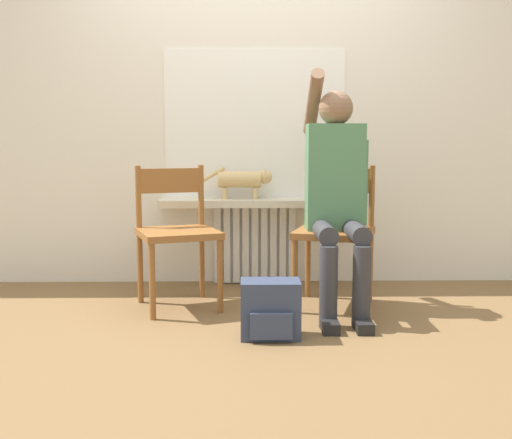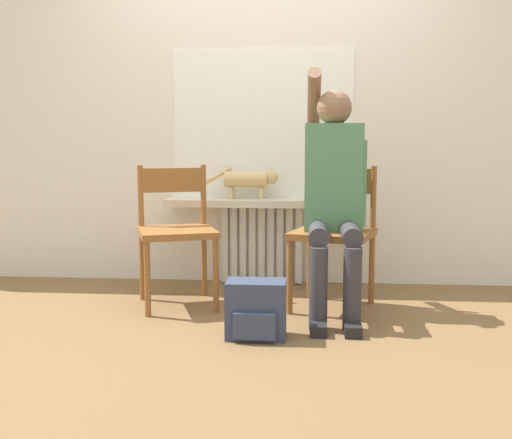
{
  "view_description": "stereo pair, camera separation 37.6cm",
  "coord_description": "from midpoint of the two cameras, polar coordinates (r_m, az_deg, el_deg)",
  "views": [
    {
      "loc": [
        -0.06,
        -3.09,
        0.98
      ],
      "look_at": [
        0.0,
        0.64,
        0.52
      ],
      "focal_mm": 42.0,
      "sensor_mm": 36.0,
      "label": 1
    },
    {
      "loc": [
        0.31,
        -3.08,
        0.98
      ],
      "look_at": [
        0.0,
        0.64,
        0.52
      ],
      "focal_mm": 42.0,
      "sensor_mm": 36.0,
      "label": 2
    }
  ],
  "objects": [
    {
      "name": "person",
      "position": [
        3.54,
        10.47,
        2.89
      ],
      "size": [
        0.36,
        0.99,
        1.43
      ],
      "color": "#333338",
      "rests_on": "ground_plane"
    },
    {
      "name": "windowsill",
      "position": [
        4.17,
        3.07,
        1.61
      ],
      "size": [
        1.32,
        0.27,
        0.05
      ],
      "color": "beige",
      "rests_on": "radiator"
    },
    {
      "name": "chair_left",
      "position": [
        3.7,
        -4.75,
        -1.0
      ],
      "size": [
        0.58,
        0.58,
        0.86
      ],
      "rotation": [
        0.0,
        0.0,
        0.34
      ],
      "color": "brown",
      "rests_on": "ground_plane"
    },
    {
      "name": "cat",
      "position": [
        4.17,
        2.0,
        3.82
      ],
      "size": [
        0.52,
        0.11,
        0.23
      ],
      "color": "#DBB77A",
      "rests_on": "windowsill"
    },
    {
      "name": "chair_right",
      "position": [
        3.67,
        10.39,
        -1.16
      ],
      "size": [
        0.57,
        0.57,
        0.86
      ],
      "rotation": [
        0.0,
        0.0,
        -0.3
      ],
      "color": "brown",
      "rests_on": "ground_plane"
    },
    {
      "name": "ground_plane",
      "position": [
        3.24,
        2.41,
        -10.67
      ],
      "size": [
        12.0,
        12.0,
        0.0
      ],
      "primitive_type": "plane",
      "color": "brown"
    },
    {
      "name": "radiator",
      "position": [
        4.3,
        3.08,
        -2.37
      ],
      "size": [
        0.6,
        0.08,
        0.57
      ],
      "color": "silver",
      "rests_on": "ground_plane"
    },
    {
      "name": "backpack",
      "position": [
        3.11,
        3.51,
        -8.63
      ],
      "size": [
        0.31,
        0.22,
        0.3
      ],
      "color": "#333D56",
      "rests_on": "ground_plane"
    },
    {
      "name": "window_glass",
      "position": [
        4.28,
        3.17,
        9.04
      ],
      "size": [
        1.27,
        0.01,
        1.04
      ],
      "color": "white",
      "rests_on": "windowsill"
    },
    {
      "name": "wall_with_window",
      "position": [
        4.33,
        3.2,
        11.86
      ],
      "size": [
        7.0,
        0.06,
        2.7
      ],
      "color": "white",
      "rests_on": "ground_plane"
    }
  ]
}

